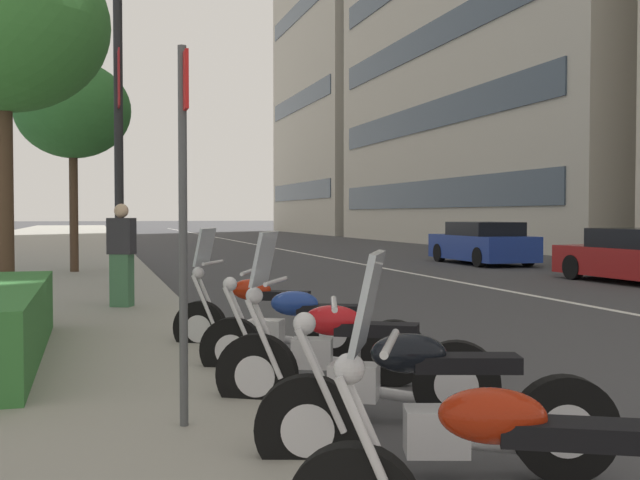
# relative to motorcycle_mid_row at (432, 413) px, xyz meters

# --- Properties ---
(sidewalk_right_plaza) EXTENTS (160.00, 8.89, 0.15)m
(sidewalk_right_plaza) POSITION_rel_motorcycle_mid_row_xyz_m (28.13, 4.96, -0.35)
(sidewalk_right_plaza) COLOR gray
(sidewalk_right_plaza) RESTS_ON ground
(lane_centre_stripe) EXTENTS (110.00, 0.16, 0.01)m
(lane_centre_stripe) POSITION_rel_motorcycle_mid_row_xyz_m (33.13, -6.48, -0.42)
(lane_centre_stripe) COLOR silver
(lane_centre_stripe) RESTS_ON ground
(motorcycle_mid_row) EXTENTS (0.85, 2.15, 1.10)m
(motorcycle_mid_row) POSITION_rel_motorcycle_mid_row_xyz_m (0.00, 0.00, 0.00)
(motorcycle_mid_row) COLOR black
(motorcycle_mid_row) RESTS_ON ground
(motorcycle_under_tarp) EXTENTS (1.20, 2.03, 1.49)m
(motorcycle_under_tarp) POSITION_rel_motorcycle_mid_row_xyz_m (1.43, 0.06, 0.03)
(motorcycle_under_tarp) COLOR black
(motorcycle_under_tarp) RESTS_ON ground
(motorcycle_far_end_row) EXTENTS (1.00, 2.07, 1.09)m
(motorcycle_far_end_row) POSITION_rel_motorcycle_mid_row_xyz_m (2.82, -0.02, -0.01)
(motorcycle_far_end_row) COLOR black
(motorcycle_far_end_row) RESTS_ON ground
(motorcycle_by_sign_pole) EXTENTS (1.20, 1.98, 1.47)m
(motorcycle_by_sign_pole) POSITION_rel_motorcycle_mid_row_xyz_m (4.24, 0.14, 0.02)
(motorcycle_by_sign_pole) COLOR black
(motorcycle_by_sign_pole) RESTS_ON ground
(car_far_down_avenue) EXTENTS (4.48, 1.94, 1.39)m
(car_far_down_avenue) POSITION_rel_motorcycle_mid_row_xyz_m (18.47, -10.32, 0.25)
(car_far_down_avenue) COLOR navy
(car_far_down_avenue) RESTS_ON ground
(parking_sign_by_curb) EXTENTS (0.32, 0.06, 2.64)m
(parking_sign_by_curb) POSITION_rel_motorcycle_mid_row_xyz_m (1.13, 1.37, 1.31)
(parking_sign_by_curb) COLOR #47494C
(parking_sign_by_curb) RESTS_ON sidewalk_right_plaza
(street_lamp_with_banners) EXTENTS (1.26, 2.68, 7.72)m
(street_lamp_with_banners) POSITION_rel_motorcycle_mid_row_xyz_m (11.67, 1.06, 4.39)
(street_lamp_with_banners) COLOR #232326
(street_lamp_with_banners) RESTS_ON sidewalk_right_plaza
(street_tree_by_lamp_post) EXTENTS (2.93, 2.93, 5.41)m
(street_tree_by_lamp_post) POSITION_rel_motorcycle_mid_row_xyz_m (7.41, 3.15, 3.88)
(street_tree_by_lamp_post) COLOR #473323
(street_tree_by_lamp_post) RESTS_ON sidewalk_right_plaza
(street_tree_mid_sidewalk) EXTENTS (2.94, 2.94, 5.43)m
(street_tree_mid_sidewalk) POSITION_rel_motorcycle_mid_row_xyz_m (16.59, 2.45, 3.89)
(street_tree_mid_sidewalk) COLOR #473323
(street_tree_mid_sidewalk) RESTS_ON sidewalk_right_plaza
(pedestrian_on_plaza) EXTENTS (0.41, 0.47, 1.65)m
(pedestrian_on_plaza) POSITION_rel_motorcycle_mid_row_xyz_m (8.44, 1.54, 0.56)
(pedestrian_on_plaza) COLOR #3F724C
(pedestrian_on_plaza) RESTS_ON sidewalk_right_plaza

